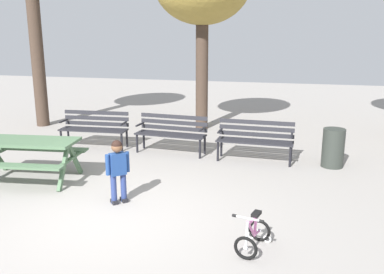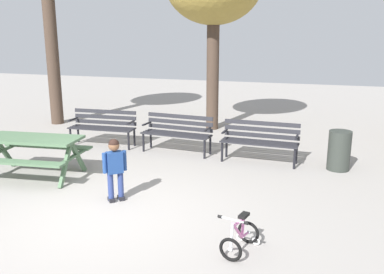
{
  "view_description": "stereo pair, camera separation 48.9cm",
  "coord_description": "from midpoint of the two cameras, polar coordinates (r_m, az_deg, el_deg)",
  "views": [
    {
      "loc": [
        2.61,
        -5.15,
        2.66
      ],
      "look_at": [
        0.86,
        1.85,
        0.85
      ],
      "focal_mm": 39.02,
      "sensor_mm": 36.0,
      "label": 1
    },
    {
      "loc": [
        3.08,
        -5.02,
        2.66
      ],
      "look_at": [
        0.86,
        1.85,
        0.85
      ],
      "focal_mm": 39.02,
      "sensor_mm": 36.0,
      "label": 2
    }
  ],
  "objects": [
    {
      "name": "park_bench_left",
      "position": [
        9.43,
        -0.49,
        0.9
      ],
      "size": [
        1.63,
        0.58,
        0.85
      ],
      "color": "#232328",
      "rests_on": "ground"
    },
    {
      "name": "park_bench_right",
      "position": [
        8.88,
        10.86,
        -0.2
      ],
      "size": [
        1.61,
        0.5,
        0.85
      ],
      "color": "#232328",
      "rests_on": "ground"
    },
    {
      "name": "kids_bicycle",
      "position": [
        5.37,
        9.26,
        -13.35
      ],
      "size": [
        0.47,
        0.61,
        0.54
      ],
      "color": "black",
      "rests_on": "ground"
    },
    {
      "name": "picnic_table",
      "position": [
        8.27,
        -19.41,
        -1.22
      ],
      "size": [
        1.94,
        1.54,
        0.79
      ],
      "color": "#4C6B4C",
      "rests_on": "ground"
    },
    {
      "name": "park_bench_far_left",
      "position": [
        10.21,
        -10.71,
        1.67
      ],
      "size": [
        1.63,
        0.55,
        0.85
      ],
      "color": "#232328",
      "rests_on": "ground"
    },
    {
      "name": "trash_bin",
      "position": [
        8.83,
        20.99,
        -1.75
      ],
      "size": [
        0.44,
        0.44,
        0.79
      ],
      "primitive_type": "cylinder",
      "color": "#2D332D",
      "rests_on": "ground"
    },
    {
      "name": "child_standing",
      "position": [
        6.74,
        -8.48,
        -3.81
      ],
      "size": [
        0.3,
        0.3,
        1.04
      ],
      "color": "navy",
      "rests_on": "ground"
    },
    {
      "name": "ground",
      "position": [
        6.4,
        -10.44,
        -10.72
      ],
      "size": [
        36.0,
        36.0,
        0.0
      ],
      "primitive_type": "plane",
      "color": "gray"
    }
  ]
}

